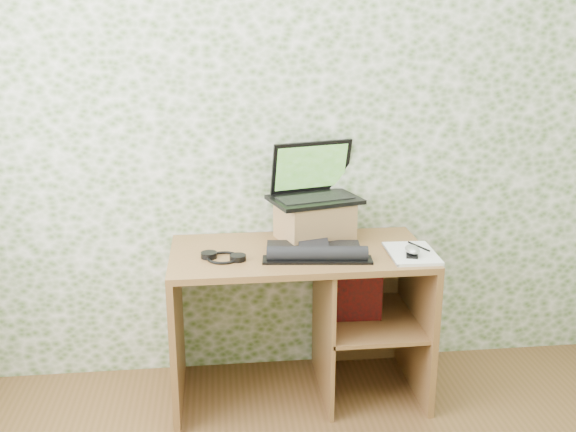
{
  "coord_description": "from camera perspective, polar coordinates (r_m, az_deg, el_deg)",
  "views": [
    {
      "loc": [
        -0.37,
        -1.36,
        1.76
      ],
      "look_at": [
        -0.06,
        1.39,
        0.94
      ],
      "focal_mm": 40.0,
      "sensor_mm": 36.0,
      "label": 1
    }
  ],
  "objects": [
    {
      "name": "wall_back",
      "position": [
        3.17,
        0.31,
        8.22
      ],
      "size": [
        3.5,
        0.0,
        3.5
      ],
      "primitive_type": "plane",
      "rotation": [
        1.57,
        0.0,
        0.0
      ],
      "color": "white",
      "rests_on": "ground"
    },
    {
      "name": "desk",
      "position": [
        3.14,
        2.32,
        -7.47
      ],
      "size": [
        1.2,
        0.6,
        0.75
      ],
      "color": "brown",
      "rests_on": "floor"
    },
    {
      "name": "riser",
      "position": [
        3.12,
        2.36,
        -0.43
      ],
      "size": [
        0.39,
        0.35,
        0.2
      ],
      "primitive_type": "cube",
      "rotation": [
        0.0,
        0.0,
        0.28
      ],
      "color": "olive",
      "rests_on": "desk"
    },
    {
      "name": "laptop",
      "position": [
        3.12,
        2.27,
        2.66
      ],
      "size": [
        0.48,
        0.4,
        0.28
      ],
      "rotation": [
        0.0,
        0.0,
        0.28
      ],
      "color": "black",
      "rests_on": "riser"
    },
    {
      "name": "keyboard",
      "position": [
        2.93,
        2.42,
        -3.14
      ],
      "size": [
        0.5,
        0.3,
        0.07
      ],
      "rotation": [
        0.0,
        0.0,
        -0.11
      ],
      "color": "black",
      "rests_on": "desk"
    },
    {
      "name": "headphones",
      "position": [
        2.91,
        -5.77,
        -3.65
      ],
      "size": [
        0.2,
        0.2,
        0.03
      ],
      "rotation": [
        0.0,
        0.0,
        -0.38
      ],
      "color": "black",
      "rests_on": "desk"
    },
    {
      "name": "notepad",
      "position": [
        3.0,
        10.95,
        -3.28
      ],
      "size": [
        0.22,
        0.31,
        0.01
      ],
      "primitive_type": "cube",
      "rotation": [
        0.0,
        0.0,
        -0.03
      ],
      "color": "white",
      "rests_on": "desk"
    },
    {
      "name": "mouse",
      "position": [
        2.95,
        10.98,
        -3.14
      ],
      "size": [
        0.09,
        0.11,
        0.03
      ],
      "primitive_type": "ellipsoid",
      "rotation": [
        0.0,
        0.0,
        -0.28
      ],
      "color": "#B4B4B6",
      "rests_on": "notepad"
    },
    {
      "name": "pen",
      "position": [
        3.07,
        11.55,
        -2.67
      ],
      "size": [
        0.07,
        0.14,
        0.01
      ],
      "primitive_type": "cylinder",
      "rotation": [
        1.57,
        0.0,
        0.42
      ],
      "color": "black",
      "rests_on": "notepad"
    },
    {
      "name": "red_box",
      "position": [
        3.12,
        5.9,
        -6.38
      ],
      "size": [
        0.27,
        0.09,
        0.32
      ],
      "primitive_type": "cube",
      "rotation": [
        0.0,
        0.0,
        -0.04
      ],
      "color": "maroon",
      "rests_on": "desk"
    }
  ]
}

